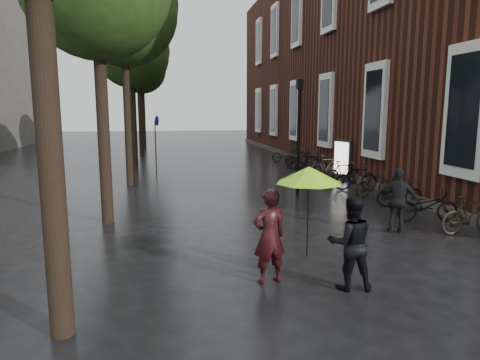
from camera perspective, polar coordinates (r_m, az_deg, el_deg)
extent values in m
plane|color=black|center=(6.21, 16.92, -20.26)|extent=(120.00, 120.00, 0.00)
cube|color=#38160F|center=(27.73, 18.53, 15.00)|extent=(10.00, 33.00, 12.00)
cube|color=silver|center=(13.04, 28.03, 8.12)|extent=(0.25, 1.60, 3.60)
cube|color=black|center=(12.98, 27.68, 8.15)|extent=(0.10, 1.20, 3.00)
cube|color=silver|center=(17.26, 17.64, 8.79)|extent=(0.25, 1.60, 3.60)
cube|color=black|center=(17.21, 17.34, 8.81)|extent=(0.10, 1.20, 3.00)
cube|color=silver|center=(21.80, 11.43, 9.06)|extent=(0.25, 1.60, 3.60)
cube|color=black|center=(21.77, 11.18, 9.07)|extent=(0.10, 1.20, 3.00)
cube|color=silver|center=(26.52, 7.39, 9.18)|extent=(0.25, 1.60, 3.60)
cube|color=black|center=(26.49, 7.18, 9.18)|extent=(0.10, 1.20, 3.00)
cube|color=silver|center=(27.08, 7.65, 20.89)|extent=(0.25, 1.60, 3.60)
cube|color=black|center=(27.05, 7.43, 20.91)|extent=(0.10, 1.20, 3.00)
cube|color=silver|center=(31.32, 4.58, 9.23)|extent=(0.25, 1.60, 3.60)
cube|color=black|center=(31.29, 4.40, 9.23)|extent=(0.10, 1.20, 3.00)
cube|color=silver|center=(31.79, 4.71, 19.19)|extent=(0.25, 1.60, 3.60)
cube|color=black|center=(31.77, 4.53, 19.20)|extent=(0.10, 1.20, 3.00)
cube|color=silver|center=(36.17, 2.52, 9.26)|extent=(0.25, 1.60, 3.60)
cube|color=black|center=(36.15, 2.36, 9.26)|extent=(0.10, 1.20, 3.00)
cube|color=silver|center=(36.58, 2.58, 17.90)|extent=(0.25, 1.60, 3.60)
cube|color=black|center=(36.56, 2.42, 17.91)|extent=(0.10, 1.20, 3.00)
cube|color=#3F3833|center=(25.77, 8.25, 2.81)|extent=(0.40, 33.00, 0.30)
cylinder|color=black|center=(5.97, -23.90, 1.90)|extent=(0.32, 0.32, 4.68)
cylinder|color=black|center=(11.89, -17.69, 5.16)|extent=(0.32, 0.32, 4.51)
cylinder|color=black|center=(17.82, -14.68, 7.24)|extent=(0.32, 0.32, 4.95)
cylinder|color=black|center=(23.82, -13.97, 7.05)|extent=(0.32, 0.32, 4.40)
cylinder|color=black|center=(29.80, -13.10, 7.85)|extent=(0.32, 0.32, 4.79)
cylinder|color=black|center=(35.80, -12.74, 7.89)|extent=(0.32, 0.32, 4.57)
imported|color=black|center=(7.55, 3.92, -7.49)|extent=(0.69, 0.53, 1.69)
imported|color=black|center=(7.53, 14.52, -8.11)|extent=(0.87, 0.72, 1.62)
cylinder|color=black|center=(7.29, 9.02, -4.81)|extent=(0.02, 0.02, 1.41)
cone|color=#98F419|center=(7.15, 9.17, 0.68)|extent=(1.11, 1.11, 0.28)
cylinder|color=black|center=(7.13, 9.20, 2.12)|extent=(0.02, 0.02, 0.08)
imported|color=black|center=(11.24, 20.31, -2.62)|extent=(1.03, 0.71, 1.63)
imported|color=black|center=(11.93, 28.33, -4.12)|extent=(1.65, 0.57, 0.97)
imported|color=black|center=(12.79, 23.66, -3.14)|extent=(1.76, 0.87, 0.88)
imported|color=black|center=(14.42, 20.51, -1.56)|extent=(1.55, 0.57, 0.91)
imported|color=black|center=(15.71, 17.45, -0.51)|extent=(1.59, 0.66, 0.93)
imported|color=black|center=(16.83, 15.18, 0.34)|extent=(1.69, 0.62, 0.99)
imported|color=black|center=(18.29, 13.59, 1.02)|extent=(1.58, 0.48, 0.94)
imported|color=black|center=(19.70, 11.54, 1.79)|extent=(1.76, 0.73, 1.03)
imported|color=black|center=(20.89, 9.41, 2.25)|extent=(1.69, 0.55, 1.01)
imported|color=black|center=(22.47, 8.23, 2.81)|extent=(1.77, 0.67, 1.04)
imported|color=black|center=(23.72, 7.61, 3.03)|extent=(1.61, 0.72, 0.93)
imported|color=black|center=(25.22, 6.17, 3.36)|extent=(1.74, 0.89, 0.87)
cube|color=black|center=(19.50, 13.70, 2.71)|extent=(0.24, 1.16, 1.75)
cube|color=white|center=(19.44, 13.36, 2.85)|extent=(0.04, 0.97, 1.43)
cylinder|color=black|center=(15.19, 7.80, 4.99)|extent=(0.11, 0.11, 3.81)
cube|color=black|center=(15.18, 7.97, 12.54)|extent=(0.21, 0.21, 0.33)
sphere|color=#FFE5B2|center=(15.18, 7.97, 12.54)|extent=(0.17, 0.17, 0.17)
cylinder|color=#262628|center=(21.98, -11.18, 4.50)|extent=(0.06, 0.06, 2.50)
cylinder|color=navy|center=(21.92, -11.02, 7.76)|extent=(0.03, 0.50, 0.50)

